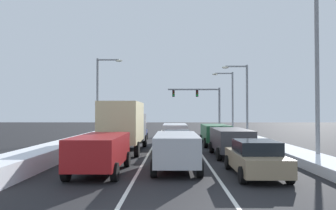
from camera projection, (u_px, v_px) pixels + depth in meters
ground_plane at (175, 150)px, 22.80m from camera, size 120.00×120.00×0.00m
lane_stripe_between_right_lane_and_center_lane at (195, 144)px, 26.58m from camera, size 0.14×41.87×0.01m
lane_stripe_between_center_lane_and_left_lane at (154, 144)px, 26.63m from camera, size 0.14×41.87×0.01m
snow_bank_right_shoulder at (258, 142)px, 26.51m from camera, size 1.92×41.87×0.47m
snow_bank_left_shoulder at (91, 139)px, 26.71m from camera, size 1.91×41.87×0.80m
sedan_tan_right_lane_nearest at (255, 158)px, 13.47m from camera, size 2.00×4.50×1.51m
suv_charcoal_right_lane_second at (231, 140)px, 19.36m from camera, size 2.16×4.90×1.67m
suv_green_right_lane_third at (215, 133)px, 25.69m from camera, size 2.16×4.90×1.67m
suv_silver_center_lane_nearest at (176, 148)px, 14.87m from camera, size 2.16×4.90×1.67m
sedan_maroon_center_lane_second at (177, 141)px, 20.98m from camera, size 2.00×4.50×1.51m
suv_white_center_lane_third at (175, 132)px, 27.22m from camera, size 2.16×4.90×1.67m
suv_red_left_lane_nearest at (100, 150)px, 14.10m from camera, size 2.16×4.90×1.67m
box_truck_left_lane_second at (124, 124)px, 21.64m from camera, size 2.53×7.20×3.36m
sedan_navy_left_lane_third at (136, 133)px, 29.77m from camera, size 2.00×4.50×1.51m
traffic_light_gantry at (203, 100)px, 45.65m from camera, size 7.54×0.47×6.20m
street_lamp_right_near at (311, 60)px, 17.11m from camera, size 2.66×0.36×9.37m
street_lamp_right_mid at (243, 94)px, 32.31m from camera, size 2.66×0.36×7.51m
street_lamp_right_far at (230, 97)px, 39.92m from camera, size 2.66×0.36×7.72m
street_lamp_left_mid at (101, 90)px, 32.46m from camera, size 2.66×0.36×8.20m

